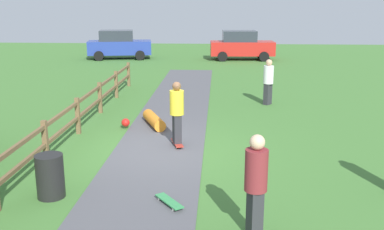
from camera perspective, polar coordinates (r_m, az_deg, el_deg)
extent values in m
plane|color=#427533|center=(12.18, -4.17, -4.32)|extent=(60.00, 60.00, 0.00)
cube|color=#515156|center=(12.18, -4.17, -4.28)|extent=(2.40, 28.00, 0.02)
cube|color=brown|center=(11.47, -18.09, -3.33)|extent=(0.12, 0.12, 1.10)
cube|color=brown|center=(13.79, -14.28, -0.12)|extent=(0.12, 0.12, 1.10)
cube|color=brown|center=(16.20, -11.58, 2.16)|extent=(0.12, 0.12, 1.10)
cube|color=brown|center=(18.64, -9.58, 3.84)|extent=(0.12, 0.12, 1.10)
cube|color=brown|center=(21.12, -8.04, 5.13)|extent=(0.12, 0.12, 1.10)
cube|color=brown|center=(12.63, -15.99, -1.79)|extent=(0.08, 18.00, 0.09)
cube|color=brown|center=(12.52, -16.13, 0.19)|extent=(0.08, 18.00, 0.09)
cylinder|color=black|center=(9.59, -17.54, -7.40)|extent=(0.56, 0.56, 0.90)
cube|color=#B23326|center=(12.37, -1.90, -3.54)|extent=(0.43, 0.82, 0.02)
cylinder|color=silver|center=(12.63, -2.49, -3.36)|extent=(0.05, 0.07, 0.06)
cylinder|color=silver|center=(12.66, -1.83, -3.32)|extent=(0.05, 0.07, 0.06)
cylinder|color=silver|center=(12.11, -1.97, -4.15)|extent=(0.05, 0.07, 0.06)
cylinder|color=silver|center=(12.14, -1.28, -4.10)|extent=(0.05, 0.07, 0.06)
cube|color=#2D2D33|center=(12.26, -1.91, -1.73)|extent=(0.29, 0.36, 0.79)
cylinder|color=yellow|center=(12.07, -1.94, 1.58)|extent=(0.48, 0.48, 0.66)
sphere|color=brown|center=(11.98, -1.96, 3.67)|extent=(0.24, 0.24, 0.24)
cylinder|color=orange|center=(14.30, -4.85, -0.65)|extent=(0.93, 1.59, 0.36)
sphere|color=red|center=(14.12, -8.42, -0.96)|extent=(0.26, 0.26, 0.26)
cube|color=#338C4C|center=(8.94, -2.91, -10.84)|extent=(0.63, 0.76, 0.02)
cylinder|color=silver|center=(9.15, -4.21, -10.54)|extent=(0.06, 0.07, 0.06)
cylinder|color=silver|center=(9.21, -3.38, -10.34)|extent=(0.06, 0.07, 0.06)
cylinder|color=silver|center=(8.71, -2.40, -11.86)|extent=(0.06, 0.07, 0.06)
cylinder|color=silver|center=(8.78, -1.54, -11.63)|extent=(0.06, 0.07, 0.06)
cube|color=#2D2D33|center=(7.79, 7.94, -12.28)|extent=(0.28, 0.36, 0.85)
cylinder|color=maroon|center=(7.47, 8.15, -6.94)|extent=(0.47, 0.47, 0.71)
sphere|color=beige|center=(7.31, 8.28, -3.43)|extent=(0.25, 0.25, 0.25)
cube|color=#2D2D33|center=(17.44, 9.57, 2.64)|extent=(0.35, 0.38, 0.81)
cylinder|color=white|center=(17.31, 9.67, 5.06)|extent=(0.53, 0.53, 0.68)
sphere|color=tan|center=(17.24, 9.74, 6.58)|extent=(0.24, 0.24, 0.24)
cube|color=red|center=(30.47, 6.37, 8.41)|extent=(4.28, 1.92, 0.90)
cube|color=#2D333D|center=(30.38, 6.03, 9.92)|extent=(2.28, 1.67, 0.70)
cylinder|color=black|center=(31.55, 8.64, 7.72)|extent=(0.65, 0.27, 0.64)
cylinder|color=black|center=(29.82, 9.12, 7.32)|extent=(0.65, 0.27, 0.64)
cylinder|color=black|center=(31.28, 3.70, 7.80)|extent=(0.65, 0.27, 0.64)
cylinder|color=black|center=(29.54, 3.89, 7.40)|extent=(0.65, 0.27, 0.64)
cube|color=#283D99|center=(31.16, -9.13, 8.45)|extent=(4.43, 2.39, 0.90)
cube|color=#2D333D|center=(31.10, -9.57, 9.90)|extent=(2.43, 1.91, 0.70)
cylinder|color=black|center=(32.05, -6.60, 7.89)|extent=(0.67, 0.35, 0.64)
cylinder|color=black|center=(30.30, -6.60, 7.52)|extent=(0.67, 0.35, 0.64)
cylinder|color=black|center=(32.17, -11.46, 7.73)|extent=(0.67, 0.35, 0.64)
cylinder|color=black|center=(30.43, -11.73, 7.34)|extent=(0.67, 0.35, 0.64)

